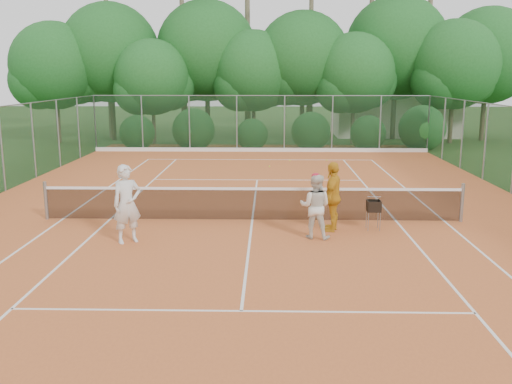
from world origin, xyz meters
TOP-DOWN VIEW (x-y plane):
  - ground at (0.00, 0.00)m, footprint 120.00×120.00m
  - clay_court at (0.00, 0.00)m, footprint 18.00×36.00m
  - club_building at (9.00, 24.00)m, footprint 8.00×5.00m
  - tennis_net at (0.00, 0.00)m, footprint 11.97×0.10m
  - player_white at (-3.02, -2.23)m, footprint 0.85×0.78m
  - player_center_grp at (1.65, -1.74)m, footprint 0.93×0.80m
  - player_yellow at (2.18, -1.01)m, footprint 0.77×1.18m
  - ball_hopper at (3.29, -0.90)m, footprint 0.35×0.35m
  - stray_ball_a at (0.49, 9.61)m, footprint 0.07×0.07m
  - stray_ball_b at (1.47, 11.46)m, footprint 0.07×0.07m
  - stray_ball_c at (3.27, 11.61)m, footprint 0.07×0.07m
  - court_markings at (0.00, 0.00)m, footprint 11.03×23.83m
  - fence_back at (0.00, 15.00)m, footprint 18.07×0.07m
  - tropical_treeline at (1.43, 20.22)m, footprint 32.10×8.49m

SIDE VIEW (x-z plane):
  - ground at x=0.00m, z-range 0.00..0.00m
  - clay_court at x=0.00m, z-range 0.00..0.02m
  - court_markings at x=0.00m, z-range 0.02..0.03m
  - stray_ball_a at x=0.49m, z-range 0.02..0.09m
  - stray_ball_b at x=1.47m, z-range 0.02..0.09m
  - stray_ball_c at x=3.27m, z-range 0.02..0.09m
  - tennis_net at x=0.00m, z-range -0.02..1.08m
  - ball_hopper at x=3.29m, z-range 0.25..1.06m
  - player_center_grp at x=1.65m, z-range 0.01..1.70m
  - player_yellow at x=2.18m, z-range 0.02..1.88m
  - player_white at x=-3.02m, z-range 0.02..1.97m
  - club_building at x=9.00m, z-range 0.00..3.00m
  - fence_back at x=0.00m, z-range 0.02..3.02m
  - tropical_treeline at x=1.43m, z-range -2.40..12.63m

